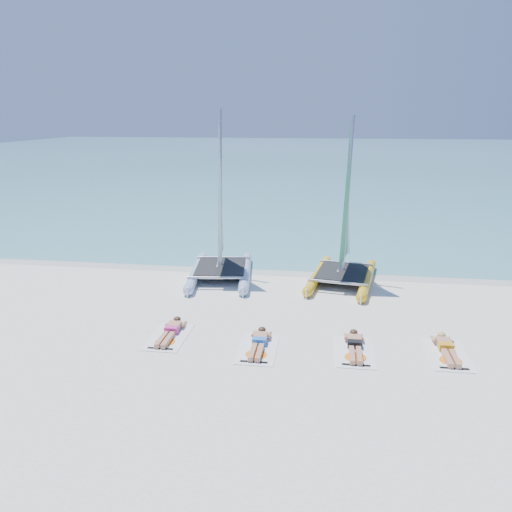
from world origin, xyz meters
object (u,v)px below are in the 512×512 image
(catamaran_yellow, at_px, (346,228))
(towel_c, at_px, (355,352))
(towel_a, at_px, (169,337))
(sunbather_b, at_px, (259,342))
(towel_d, at_px, (448,355))
(towel_b, at_px, (258,349))
(sunbather_a, at_px, (171,330))
(sunbather_d, at_px, (446,348))
(sunbather_c, at_px, (355,345))
(catamaran_blue, at_px, (220,227))

(catamaran_yellow, height_order, towel_c, catamaran_yellow)
(towel_a, xyz_separation_m, sunbather_b, (2.57, -0.19, 0.11))
(towel_d, bearing_deg, towel_b, -175.69)
(catamaran_yellow, bearing_deg, towel_c, -79.84)
(sunbather_a, relative_size, sunbather_b, 1.00)
(towel_d, bearing_deg, towel_c, -175.88)
(sunbather_d, bearing_deg, sunbather_b, -175.69)
(sunbather_a, bearing_deg, towel_d, -1.54)
(sunbather_c, bearing_deg, sunbather_b, -175.51)
(towel_a, xyz_separation_m, towel_d, (7.47, -0.01, 0.00))
(sunbather_a, xyz_separation_m, sunbather_b, (2.57, -0.38, 0.00))
(catamaran_yellow, xyz_separation_m, towel_d, (2.52, -6.03, -1.94))
(sunbather_d, bearing_deg, catamaran_blue, 142.99)
(towel_b, bearing_deg, towel_a, 171.61)
(towel_b, distance_m, sunbather_b, 0.22)
(catamaran_blue, distance_m, sunbather_d, 9.18)
(sunbather_a, bearing_deg, catamaran_yellow, 49.65)
(catamaran_blue, xyz_separation_m, catamaran_yellow, (4.67, 0.43, 0.03))
(towel_c, height_order, towel_d, same)
(sunbather_d, bearing_deg, catamaran_yellow, 113.32)
(catamaran_blue, height_order, sunbather_a, catamaran_blue)
(catamaran_yellow, xyz_separation_m, sunbather_c, (0.15, -6.01, -1.83))
(catamaran_yellow, relative_size, sunbather_d, 3.58)
(sunbather_b, height_order, sunbather_d, same)
(towel_a, height_order, sunbather_a, sunbather_a)
(towel_d, bearing_deg, sunbather_b, -177.92)
(towel_a, distance_m, sunbather_a, 0.22)
(catamaran_blue, bearing_deg, towel_b, -76.37)
(catamaran_blue, bearing_deg, towel_a, -100.19)
(sunbather_b, xyz_separation_m, towel_c, (2.53, 0.01, -0.11))
(towel_a, relative_size, sunbather_a, 1.07)
(catamaran_yellow, distance_m, towel_b, 7.10)
(sunbather_b, distance_m, towel_c, 2.54)
(towel_a, bearing_deg, towel_b, -8.39)
(towel_a, distance_m, towel_c, 5.11)
(towel_c, relative_size, sunbather_d, 1.07)
(sunbather_a, height_order, sunbather_d, same)
(sunbather_c, bearing_deg, towel_d, -0.51)
(towel_c, relative_size, towel_d, 1.00)
(catamaran_blue, relative_size, catamaran_yellow, 1.04)
(catamaran_yellow, bearing_deg, towel_a, -120.62)
(catamaran_blue, bearing_deg, sunbather_b, -75.74)
(towel_a, height_order, towel_c, same)
(sunbather_a, bearing_deg, sunbather_b, -8.39)
(towel_a, bearing_deg, towel_d, -0.07)
(sunbather_d, bearing_deg, sunbather_c, -175.88)
(towel_b, relative_size, towel_d, 1.00)
(catamaran_yellow, distance_m, towel_c, 6.50)
(sunbather_a, height_order, towel_b, sunbather_a)
(catamaran_blue, height_order, towel_c, catamaran_blue)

